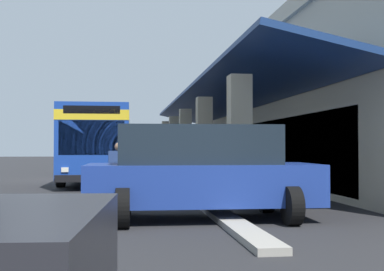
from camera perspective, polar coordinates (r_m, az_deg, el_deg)
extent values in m
plane|color=#262628|center=(24.91, 3.55, -4.85)|extent=(120.00, 120.00, 0.00)
cube|color=#9E998E|center=(23.92, -2.74, -4.85)|extent=(34.12, 0.50, 0.12)
cube|color=#B2A88E|center=(26.58, 18.60, 2.02)|extent=(28.44, 11.89, 6.11)
cube|color=#C0B59A|center=(26.99, 18.54, 9.15)|extent=(28.74, 12.19, 0.60)
cube|color=#B2A88E|center=(35.28, -3.00, -1.09)|extent=(0.55, 0.55, 3.36)
cube|color=#B2A88E|center=(29.61, -2.10, -1.04)|extent=(0.55, 0.55, 3.36)
cube|color=#B2A88E|center=(23.96, -0.76, -0.97)|extent=(0.55, 0.55, 3.36)
cube|color=#B2A88E|center=(18.33, 1.39, -0.85)|extent=(0.55, 0.55, 3.36)
cube|color=#B2A88E|center=(12.75, 5.45, -0.63)|extent=(0.55, 0.55, 3.36)
cube|color=navy|center=(24.26, 2.35, 3.83)|extent=(28.44, 3.16, 0.82)
cube|color=#19232D|center=(24.50, 6.14, -1.63)|extent=(23.89, 0.08, 2.40)
cube|color=#193D9E|center=(23.04, -10.38, -0.82)|extent=(11.03, 2.67, 2.75)
cube|color=yellow|center=(23.07, -10.37, 1.48)|extent=(11.05, 2.69, 0.36)
cube|color=#19232D|center=(23.34, -10.33, -0.28)|extent=(9.27, 2.68, 0.90)
cube|color=#19232D|center=(17.58, -11.39, -0.25)|extent=(0.08, 2.24, 1.20)
cube|color=black|center=(17.62, -11.37, 2.91)|extent=(0.08, 1.94, 0.28)
cube|color=black|center=(17.48, -11.44, -4.83)|extent=(0.23, 2.45, 0.24)
cube|color=silver|center=(17.50, -8.49, -3.86)|extent=(0.06, 0.24, 0.16)
cube|color=silver|center=(17.64, -14.31, -3.81)|extent=(0.06, 0.24, 0.16)
cube|color=silver|center=(24.60, -10.16, 2.63)|extent=(2.42, 1.81, 0.24)
cylinder|color=black|center=(19.40, -7.23, -4.35)|extent=(1.00, 0.30, 1.00)
cylinder|color=black|center=(19.57, -14.74, -4.29)|extent=(1.00, 0.30, 1.00)
cylinder|color=black|center=(26.10, -7.20, -3.58)|extent=(1.00, 0.30, 1.00)
cylinder|color=black|center=(26.23, -12.79, -3.55)|extent=(1.00, 0.30, 1.00)
cube|color=navy|center=(10.52, 1.18, -5.54)|extent=(2.06, 4.85, 0.84)
cube|color=#19232D|center=(10.48, 0.64, -1.07)|extent=(1.79, 3.30, 0.80)
cylinder|color=black|center=(11.82, 8.48, -6.87)|extent=(0.76, 0.26, 0.76)
cylinder|color=black|center=(9.96, 11.38, -7.89)|extent=(0.76, 0.26, 0.76)
cylinder|color=black|center=(11.43, -7.67, -7.06)|extent=(0.76, 0.26, 0.76)
cylinder|color=black|center=(9.50, -7.94, -8.23)|extent=(0.76, 0.26, 0.76)
cylinder|color=#726651|center=(12.88, -8.29, -6.29)|extent=(0.16, 0.16, 0.81)
cylinder|color=#726651|center=(13.16, -8.45, -6.19)|extent=(0.16, 0.16, 0.81)
cube|color=#334C8C|center=(12.98, -8.36, -3.10)|extent=(0.42, 0.52, 0.61)
sphere|color=#8C664C|center=(12.97, -8.36, -1.27)|extent=(0.22, 0.22, 0.22)
cylinder|color=#334C8C|center=(12.79, -7.35, -2.99)|extent=(0.09, 0.09, 0.55)
cylinder|color=#334C8C|center=(13.16, -9.35, -2.94)|extent=(0.09, 0.09, 0.55)
cube|color=#4C4742|center=(28.86, -0.33, -3.79)|extent=(0.83, 0.83, 0.58)
cylinder|color=#332319|center=(28.85, -0.33, -3.20)|extent=(0.71, 0.71, 0.02)
cylinder|color=brown|center=(28.84, -0.33, -1.13)|extent=(0.16, 0.16, 2.10)
ellipsoid|color=#1E6028|center=(28.36, -0.25, 1.19)|extent=(1.03, 0.27, 0.17)
ellipsoid|color=#1E6028|center=(28.88, 0.60, 1.18)|extent=(0.30, 0.96, 0.18)
ellipsoid|color=#1E6028|center=(29.28, -0.13, 1.11)|extent=(0.87, 0.51, 0.17)
ellipsoid|color=#1E6028|center=(29.10, -1.04, 1.15)|extent=(0.72, 0.79, 0.17)
ellipsoid|color=#1E6028|center=(28.74, -1.11, 1.27)|extent=(0.37, 0.85, 0.17)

